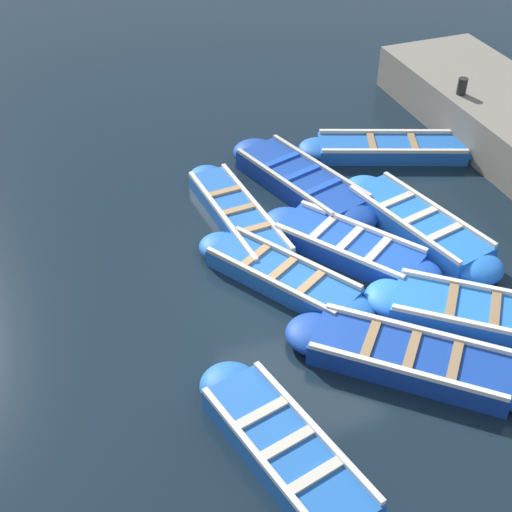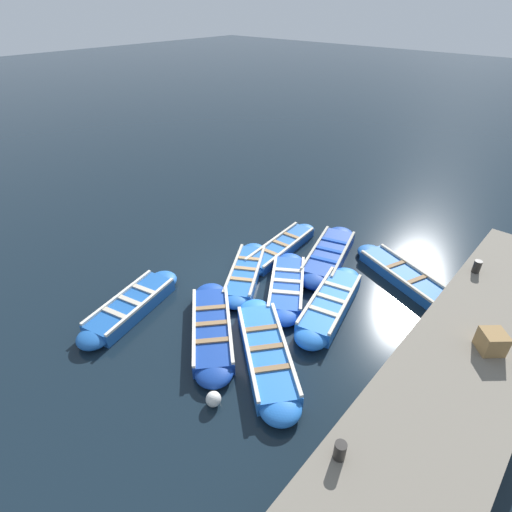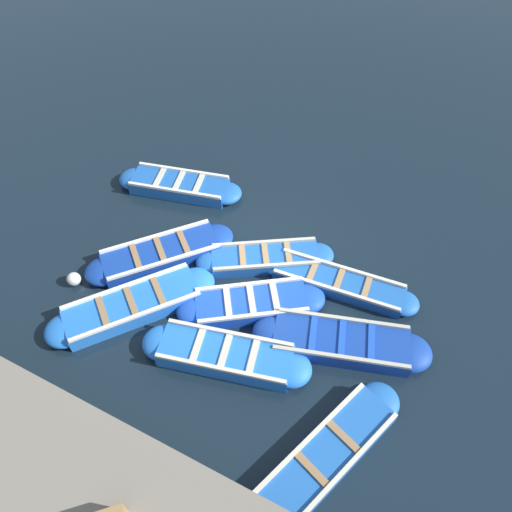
{
  "view_description": "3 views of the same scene",
  "coord_description": "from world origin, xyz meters",
  "px_view_note": "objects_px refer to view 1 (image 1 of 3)",
  "views": [
    {
      "loc": [
        3.8,
        8.03,
        7.58
      ],
      "look_at": [
        0.65,
        -0.46,
        0.4
      ],
      "focal_mm": 50.0,
      "sensor_mm": 36.0,
      "label": 1
    },
    {
      "loc": [
        -6.43,
        7.01,
        7.24
      ],
      "look_at": [
        0.58,
        -0.87,
        0.28
      ],
      "focal_mm": 28.0,
      "sensor_mm": 36.0,
      "label": 2
    },
    {
      "loc": [
        -6.56,
        -3.29,
        9.57
      ],
      "look_at": [
        0.21,
        0.08,
        0.28
      ],
      "focal_mm": 35.0,
      "sensor_mm": 36.0,
      "label": 3
    }
  ],
  "objects_px": {
    "boat_drifting": "(418,225)",
    "boat_mid_row": "(493,319)",
    "boat_tucked": "(282,276)",
    "boat_centre": "(391,149)",
    "boat_far_corner": "(287,453)",
    "boat_near_quay": "(301,182)",
    "boat_end_of_row": "(410,359)",
    "boat_bow_out": "(349,247)",
    "boat_outer_left": "(238,216)",
    "bollard_north": "(462,86)"
  },
  "relations": [
    {
      "from": "boat_drifting",
      "to": "boat_outer_left",
      "type": "relative_size",
      "value": 0.98
    },
    {
      "from": "boat_outer_left",
      "to": "boat_far_corner",
      "type": "distance_m",
      "value": 5.18
    },
    {
      "from": "boat_mid_row",
      "to": "bollard_north",
      "type": "distance_m",
      "value": 6.14
    },
    {
      "from": "boat_tucked",
      "to": "boat_outer_left",
      "type": "distance_m",
      "value": 1.85
    },
    {
      "from": "boat_near_quay",
      "to": "bollard_north",
      "type": "bearing_deg",
      "value": -167.68
    },
    {
      "from": "boat_centre",
      "to": "boat_outer_left",
      "type": "height_order",
      "value": "boat_centre"
    },
    {
      "from": "boat_near_quay",
      "to": "boat_bow_out",
      "type": "bearing_deg",
      "value": 89.15
    },
    {
      "from": "boat_drifting",
      "to": "boat_far_corner",
      "type": "distance_m",
      "value": 5.38
    },
    {
      "from": "boat_bow_out",
      "to": "boat_near_quay",
      "type": "bearing_deg",
      "value": -90.85
    },
    {
      "from": "boat_near_quay",
      "to": "boat_centre",
      "type": "relative_size",
      "value": 1.0
    },
    {
      "from": "boat_bow_out",
      "to": "bollard_north",
      "type": "xyz_separation_m",
      "value": [
        -4.02,
        -3.02,
        0.97
      ]
    },
    {
      "from": "boat_drifting",
      "to": "boat_bow_out",
      "type": "height_order",
      "value": "boat_drifting"
    },
    {
      "from": "boat_mid_row",
      "to": "boat_end_of_row",
      "type": "xyz_separation_m",
      "value": [
        1.57,
        0.27,
        -0.02
      ]
    },
    {
      "from": "boat_drifting",
      "to": "boat_near_quay",
      "type": "height_order",
      "value": "boat_drifting"
    },
    {
      "from": "boat_mid_row",
      "to": "boat_bow_out",
      "type": "xyz_separation_m",
      "value": [
        1.24,
        -2.37,
        -0.01
      ]
    },
    {
      "from": "boat_tucked",
      "to": "bollard_north",
      "type": "distance_m",
      "value": 6.39
    },
    {
      "from": "boat_far_corner",
      "to": "bollard_north",
      "type": "xyz_separation_m",
      "value": [
        -6.6,
        -6.53,
        0.96
      ]
    },
    {
      "from": "boat_near_quay",
      "to": "boat_far_corner",
      "type": "height_order",
      "value": "boat_near_quay"
    },
    {
      "from": "boat_tucked",
      "to": "boat_centre",
      "type": "distance_m",
      "value": 4.77
    },
    {
      "from": "boat_outer_left",
      "to": "boat_far_corner",
      "type": "height_order",
      "value": "boat_far_corner"
    },
    {
      "from": "boat_end_of_row",
      "to": "boat_bow_out",
      "type": "height_order",
      "value": "boat_bow_out"
    },
    {
      "from": "boat_drifting",
      "to": "boat_tucked",
      "type": "bearing_deg",
      "value": 8.47
    },
    {
      "from": "boat_drifting",
      "to": "boat_mid_row",
      "type": "height_order",
      "value": "boat_drifting"
    },
    {
      "from": "boat_tucked",
      "to": "boat_bow_out",
      "type": "bearing_deg",
      "value": -167.18
    },
    {
      "from": "boat_near_quay",
      "to": "boat_centre",
      "type": "distance_m",
      "value": 2.37
    },
    {
      "from": "boat_far_corner",
      "to": "boat_bow_out",
      "type": "distance_m",
      "value": 4.36
    },
    {
      "from": "boat_far_corner",
      "to": "bollard_north",
      "type": "height_order",
      "value": "bollard_north"
    },
    {
      "from": "boat_tucked",
      "to": "boat_end_of_row",
      "type": "bearing_deg",
      "value": 113.52
    },
    {
      "from": "boat_outer_left",
      "to": "boat_drifting",
      "type": "bearing_deg",
      "value": 153.17
    },
    {
      "from": "boat_tucked",
      "to": "boat_centre",
      "type": "height_order",
      "value": "boat_tucked"
    },
    {
      "from": "boat_centre",
      "to": "boat_outer_left",
      "type": "distance_m",
      "value": 3.97
    },
    {
      "from": "boat_near_quay",
      "to": "boat_far_corner",
      "type": "distance_m",
      "value": 6.23
    },
    {
      "from": "boat_far_corner",
      "to": "boat_end_of_row",
      "type": "height_order",
      "value": "boat_far_corner"
    },
    {
      "from": "boat_drifting",
      "to": "boat_near_quay",
      "type": "relative_size",
      "value": 0.95
    },
    {
      "from": "boat_bow_out",
      "to": "boat_drifting",
      "type": "bearing_deg",
      "value": -175.82
    },
    {
      "from": "boat_mid_row",
      "to": "boat_end_of_row",
      "type": "relative_size",
      "value": 1.07
    },
    {
      "from": "boat_mid_row",
      "to": "boat_far_corner",
      "type": "bearing_deg",
      "value": 16.68
    },
    {
      "from": "boat_near_quay",
      "to": "boat_end_of_row",
      "type": "xyz_separation_m",
      "value": [
        0.36,
        4.79,
        -0.02
      ]
    },
    {
      "from": "boat_end_of_row",
      "to": "boat_outer_left",
      "type": "bearing_deg",
      "value": -75.0
    },
    {
      "from": "boat_drifting",
      "to": "boat_centre",
      "type": "bearing_deg",
      "value": -109.5
    },
    {
      "from": "boat_centre",
      "to": "boat_end_of_row",
      "type": "xyz_separation_m",
      "value": [
        2.66,
        5.38,
        0.02
      ]
    },
    {
      "from": "boat_near_quay",
      "to": "bollard_north",
      "type": "xyz_separation_m",
      "value": [
        -3.99,
        -0.87,
        0.95
      ]
    },
    {
      "from": "boat_centre",
      "to": "boat_bow_out",
      "type": "xyz_separation_m",
      "value": [
        2.33,
        2.73,
        0.02
      ]
    },
    {
      "from": "boat_outer_left",
      "to": "bollard_north",
      "type": "relative_size",
      "value": 10.87
    },
    {
      "from": "boat_centre",
      "to": "boat_mid_row",
      "type": "xyz_separation_m",
      "value": [
        1.09,
        5.1,
        0.03
      ]
    },
    {
      "from": "boat_mid_row",
      "to": "boat_far_corner",
      "type": "height_order",
      "value": "boat_mid_row"
    },
    {
      "from": "boat_bow_out",
      "to": "boat_far_corner",
      "type": "bearing_deg",
      "value": 53.69
    },
    {
      "from": "boat_drifting",
      "to": "boat_bow_out",
      "type": "bearing_deg",
      "value": 4.18
    },
    {
      "from": "boat_centre",
      "to": "boat_outer_left",
      "type": "relative_size",
      "value": 1.03
    },
    {
      "from": "boat_near_quay",
      "to": "boat_mid_row",
      "type": "bearing_deg",
      "value": 104.95
    }
  ]
}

